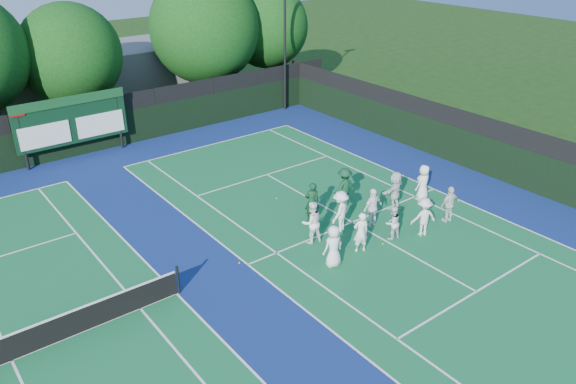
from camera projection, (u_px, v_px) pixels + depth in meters
ground at (368, 232)px, 23.77m from camera, size 120.00×120.00×0.00m
court_apron at (236, 269)px, 21.20m from camera, size 34.00×32.00×0.01m
near_court at (352, 222)px, 24.48m from camera, size 11.05×23.85×0.01m
left_court at (12, 360)px, 16.82m from camera, size 11.05×23.85×0.01m
back_fence at (90, 129)px, 31.30m from camera, size 34.00×0.08×3.00m
divider_fence_right at (481, 147)px, 28.82m from camera, size 0.08×32.00×3.00m
scoreboard at (71, 121)px, 30.08m from camera, size 6.00×0.21×3.55m
clubhouse at (104, 78)px, 38.91m from camera, size 18.00×6.00×4.00m
light_pole_right at (285, 16)px, 36.31m from camera, size 1.20×0.30×10.12m
tennis_net at (8, 348)px, 16.60m from camera, size 11.30×0.10×1.10m
tree_c at (73, 57)px, 32.85m from camera, size 5.95×5.95×7.80m
tree_d at (206, 31)px, 37.54m from camera, size 7.32×7.32×9.03m
tree_e at (268, 28)px, 40.49m from camera, size 5.94×5.94×7.97m
tennis_ball_0 at (383, 244)px, 22.81m from camera, size 0.07×0.07×0.07m
tennis_ball_1 at (373, 197)px, 26.67m from camera, size 0.07×0.07×0.07m
tennis_ball_2 at (400, 208)px, 25.61m from camera, size 0.07×0.07×0.07m
tennis_ball_3 at (239, 263)px, 21.55m from camera, size 0.07×0.07×0.07m
tennis_ball_4 at (277, 198)px, 26.51m from camera, size 0.07×0.07×0.07m
tennis_ball_5 at (376, 211)px, 25.39m from camera, size 0.07×0.07×0.07m
player_front_0 at (333, 246)px, 21.09m from camera, size 0.87×0.60×1.70m
player_front_1 at (361, 232)px, 22.02m from camera, size 0.73×0.61×1.71m
player_front_2 at (392, 223)px, 22.96m from camera, size 0.76×0.62×1.47m
player_front_3 at (424, 217)px, 23.18m from camera, size 1.25×0.99×1.69m
player_front_4 at (450, 204)px, 24.24m from camera, size 1.02×0.54×1.66m
player_back_0 at (312, 222)px, 22.63m from camera, size 1.01×0.86×1.82m
player_back_1 at (340, 211)px, 23.49m from camera, size 1.34×1.05×1.81m
player_back_2 at (373, 207)px, 23.86m from camera, size 1.04×0.45×1.76m
player_back_3 at (395, 190)px, 25.36m from camera, size 1.74×0.98×1.79m
player_back_4 at (423, 183)px, 26.11m from camera, size 0.91×0.64×1.74m
coach_left at (312, 202)px, 24.29m from camera, size 0.78×0.67×1.81m
coach_right at (345, 187)px, 25.62m from camera, size 1.21×0.73×1.82m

